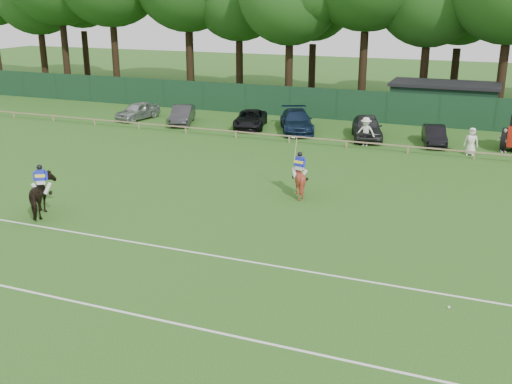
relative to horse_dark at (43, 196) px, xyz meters
The scene contains 20 objects.
ground 8.88m from the horse_dark, ahead, with size 160.00×160.00×0.00m, color #1E4C14.
horse_dark is the anchor object (origin of this frame).
horse_chestnut 12.20m from the horse_dark, 35.32° to the left, with size 1.37×1.54×1.70m, color maroon.
sedan_silver 22.57m from the horse_dark, 111.56° to the left, with size 1.66×4.12×1.40m, color #A8AAAD.
sedan_grey 21.15m from the horse_dark, 101.04° to the left, with size 1.51×4.33×1.43m, color #2F2F31.
suv_black 21.41m from the horse_dark, 86.06° to the left, with size 2.17×4.71×1.31m, color black.
sedan_navy 21.95m from the horse_dark, 76.35° to the left, with size 2.20×5.42×1.57m, color #13233D.
hatch_grey 23.39m from the horse_dark, 63.32° to the left, with size 1.95×4.84×1.65m, color #2B2B2D.
estate_black 25.69m from the horse_dark, 53.99° to the left, with size 1.36×3.91×1.29m, color black.
spectator_left 21.69m from the horse_dark, 60.00° to the left, with size 1.25×0.72×1.93m, color silver.
spectator_mid 28.08m from the horse_dark, 46.13° to the left, with size 0.92×0.38×1.56m, color silver.
spectator_right 25.71m from the horse_dark, 46.97° to the left, with size 0.86×0.56×1.75m, color white.
rider_dark 0.81m from the horse_dark, 58.45° to the right, with size 0.86×0.63×1.41m.
rider_chestnut 12.21m from the horse_dark, 35.29° to the left, with size 0.92×0.72×2.05m.
polo_ball 18.11m from the horse_dark, ahead, with size 0.09×0.09×0.09m, color silver.
pitch_lines 9.63m from the horse_dark, 22.96° to the right, with size 60.00×5.10×0.01m.
pitch_rail 19.84m from the horse_dark, 63.57° to the left, with size 62.10×0.10×0.50m.
perimeter_fence 28.18m from the horse_dark, 71.74° to the left, with size 92.08×0.08×2.50m.
utility_shed 33.25m from the horse_dark, 63.51° to the left, with size 8.40×4.40×3.04m.
tree_row 36.42m from the horse_dark, 72.70° to the left, with size 96.00×12.00×21.00m, color #26561C, non-canonical shape.
Camera 1 is at (9.68, -20.10, 9.52)m, focal length 42.00 mm.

